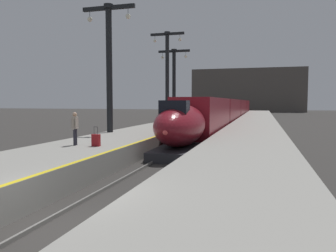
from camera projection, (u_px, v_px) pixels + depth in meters
ground_plane at (62, 232)px, 8.27m from camera, size 260.00×260.00×0.00m
platform_left at (171, 129)px, 33.07m from camera, size 4.80×110.00×1.05m
platform_right at (254, 131)px, 30.85m from camera, size 4.80×110.00×1.05m
platform_left_safety_stripe at (193, 124)px, 32.41m from camera, size 0.20×107.80×0.01m
rail_main_left at (207, 132)px, 34.84m from camera, size 0.08×110.00×0.12m
rail_main_right at (222, 132)px, 34.42m from camera, size 0.08×110.00×0.12m
highspeed_train_main at (231, 110)px, 52.27m from camera, size 2.92×75.41×3.60m
station_column_mid at (109, 56)px, 23.66m from camera, size 4.00×0.68×9.16m
station_column_far at (167, 68)px, 38.07m from camera, size 4.00×0.68×10.26m
station_column_distant at (174, 77)px, 41.05m from camera, size 4.00×0.68×8.75m
passenger_near_edge at (75, 126)px, 16.71m from camera, size 0.28×0.56×1.69m
rolling_suitcase at (96, 140)px, 16.39m from camera, size 0.40×0.22×0.98m
terminus_back_wall at (247, 90)px, 105.53m from camera, size 36.00×2.00×14.00m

